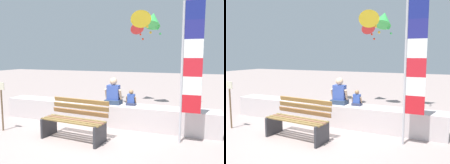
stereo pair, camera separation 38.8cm
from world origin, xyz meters
The scene contains 10 objects.
ground_plane centered at (0.00, 0.00, 0.00)m, with size 40.00×40.00×0.00m, color gray.
seawall_ledge centered at (0.00, 1.09, 0.29)m, with size 5.99×0.58×0.58m, color beige.
park_bench centered at (-0.17, -0.16, 0.41)m, with size 1.53×0.73×0.88m.
person_adult centered at (0.30, 1.13, 0.86)m, with size 0.47×0.34×0.72m.
person_child centered at (0.80, 1.13, 0.75)m, with size 0.27×0.20×0.41m.
flag_banner centered at (2.23, 0.40, 1.72)m, with size 0.43×0.05×3.00m.
kite_red centered at (0.09, 4.36, 3.07)m, with size 0.83×0.90×0.95m.
kite_yellow centered at (0.74, 2.39, 3.12)m, with size 0.77×0.90×0.98m.
kite_green centered at (0.83, 3.93, 3.21)m, with size 0.77×0.90×0.95m.
sign_post centered at (-2.17, -0.28, 0.73)m, with size 0.24×0.05×1.23m.
Camera 1 is at (2.34, -4.58, 1.90)m, focal length 36.42 mm.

